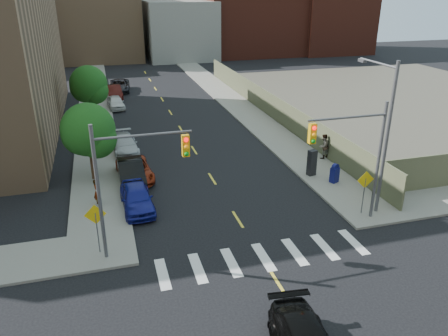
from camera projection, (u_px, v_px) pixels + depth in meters
ground at (295, 310)px, 18.36m from camera, size 160.00×160.00×0.00m
sidewalk_nw at (95, 96)px, 53.17m from camera, size 3.50×73.00×0.15m
sidewalk_ne at (217, 89)px, 57.07m from camera, size 3.50×73.00×0.15m
fence_north at (268, 104)px, 45.12m from camera, size 0.12×44.00×2.50m
gravel_lot at (406, 99)px, 52.00m from camera, size 36.00×42.00×0.06m
bg_bldg_west at (0, 28)px, 72.54m from camera, size 14.00×18.00×12.00m
bg_bldg_midwest at (98, 16)px, 77.76m from camera, size 14.00×16.00×15.00m
bg_bldg_center at (178, 29)px, 80.49m from camera, size 12.00×16.00×10.00m
bg_bldg_east at (247, 10)px, 84.62m from camera, size 18.00×18.00×16.00m
bg_bldg_fareast at (327, 4)px, 86.49m from camera, size 14.00×16.00×18.00m
signal_nw at (130, 173)px, 20.42m from camera, size 4.59×0.30×7.00m
signal_ne at (356, 148)px, 23.43m from camera, size 4.59×0.30×7.00m
streetlight_ne at (384, 128)px, 24.52m from camera, size 0.25×3.70×9.00m
warn_sign_nw at (96, 220)px, 21.39m from camera, size 1.06×0.06×2.83m
warn_sign_ne at (365, 185)px, 25.16m from camera, size 1.06×0.06×2.83m
warn_sign_midwest at (94, 135)px, 33.35m from camera, size 1.06×0.06×2.83m
tree_west_near at (88, 133)px, 29.22m from camera, size 3.66×3.64×5.52m
tree_west_far at (89, 86)px, 42.52m from camera, size 3.66×3.64×5.52m
parked_car_blue at (137, 198)px, 26.36m from camera, size 1.96×4.52×1.52m
parked_car_black at (131, 172)px, 29.85m from camera, size 1.75×4.80×1.57m
parked_car_red at (135, 170)px, 30.57m from camera, size 2.54×4.91×1.32m
parked_car_silver at (125, 144)px, 35.39m from camera, size 2.15×4.81×1.37m
parked_car_white at (116, 102)px, 47.94m from camera, size 2.03×4.21×1.39m
parked_car_maroon at (114, 92)px, 52.09m from camera, size 1.95×4.85×1.57m
parked_car_grey at (119, 86)px, 55.63m from camera, size 2.91×5.58×1.50m
mailbox at (335, 173)px, 29.67m from camera, size 0.68×0.61×1.35m
payphone at (312, 163)px, 30.69m from camera, size 0.65×0.57×1.85m
pedestrian_west at (97, 192)px, 26.50m from camera, size 0.58×0.72×1.70m
pedestrian_east at (324, 146)px, 33.69m from camera, size 1.13×1.01×1.93m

